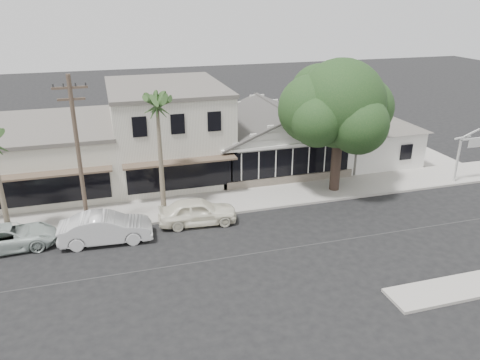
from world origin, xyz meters
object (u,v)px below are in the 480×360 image
object	(u,v)px
car_1	(106,228)
utility_pole	(78,152)
shade_tree	(338,106)
car_2	(9,237)
car_0	(198,211)

from	to	relation	value
car_1	utility_pole	bearing A→B (deg)	34.68
car_1	shade_tree	distance (m)	16.51
car_2	car_0	bearing A→B (deg)	-93.57
car_0	car_1	bearing A→B (deg)	102.56
car_0	car_1	xyz separation A→B (m)	(-5.29, -0.74, 0.04)
car_0	car_1	world-z (taller)	car_1
car_1	car_2	distance (m)	5.05
car_2	utility_pole	bearing A→B (deg)	-80.82
car_0	utility_pole	bearing A→B (deg)	86.58
car_1	car_0	bearing A→B (deg)	-78.74
utility_pole	shade_tree	xyz separation A→B (m)	(16.34, 1.58, 1.20)
car_0	shade_tree	distance (m)	11.59
utility_pole	shade_tree	size ratio (longest dim) A/B	0.99
utility_pole	car_1	world-z (taller)	utility_pole
car_0	shade_tree	world-z (taller)	shade_tree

